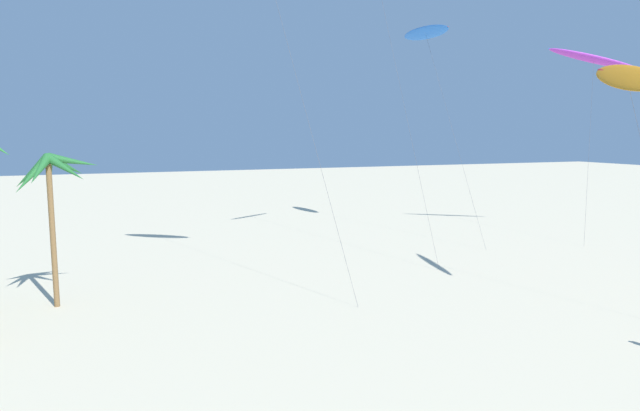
{
  "coord_description": "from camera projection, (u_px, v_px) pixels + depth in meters",
  "views": [
    {
      "loc": [
        -10.54,
        0.96,
        10.01
      ],
      "look_at": [
        -1.32,
        23.74,
        6.8
      ],
      "focal_mm": 31.06,
      "sensor_mm": 36.0,
      "label": 1
    }
  ],
  "objects": [
    {
      "name": "flying_kite_4",
      "position": [
        594.0,
        59.0,
        52.09
      ],
      "size": [
        7.78,
        6.05,
        18.39
      ],
      "color": "purple",
      "rests_on": "ground"
    },
    {
      "name": "flying_kite_3",
      "position": [
        627.0,
        77.0,
        30.36
      ],
      "size": [
        3.01,
        7.24,
        14.44
      ],
      "color": "orange",
      "rests_on": "ground"
    },
    {
      "name": "palm_tree_4",
      "position": [
        51.0,
        177.0,
        31.28
      ],
      "size": [
        4.75,
        4.69,
        8.94
      ],
      "color": "brown",
      "rests_on": "ground"
    },
    {
      "name": "flying_kite_2",
      "position": [
        426.0,
        33.0,
        54.34
      ],
      "size": [
        2.21,
        13.26,
        20.43
      ],
      "color": "blue",
      "rests_on": "ground"
    }
  ]
}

